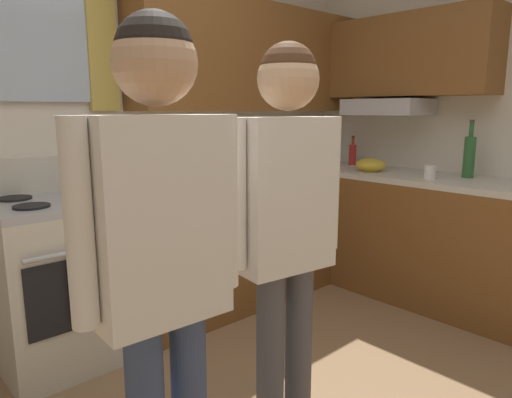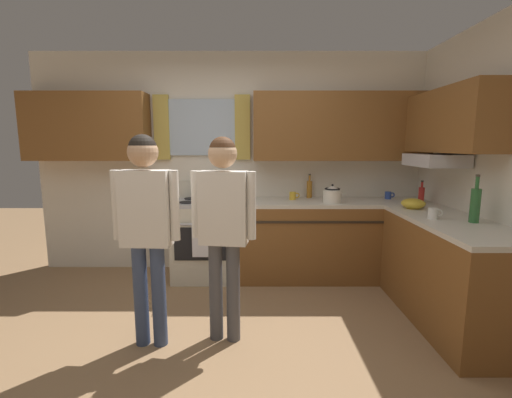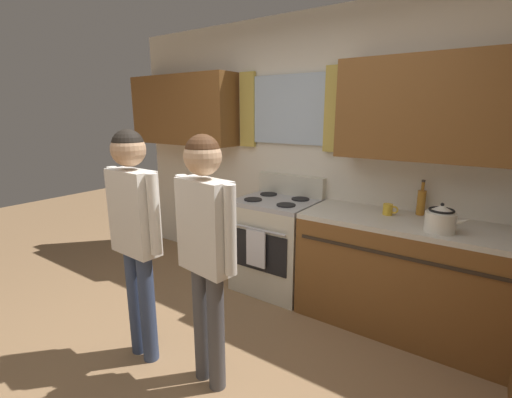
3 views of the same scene
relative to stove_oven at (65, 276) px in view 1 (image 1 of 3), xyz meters
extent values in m
cube|color=silver|center=(0.25, 0.36, 0.83)|extent=(4.60, 0.10, 2.60)
cube|color=silver|center=(-0.06, 0.29, 1.26)|extent=(0.78, 0.03, 0.65)
cube|color=gold|center=(0.42, 0.28, 1.26)|extent=(0.18, 0.04, 0.75)
cube|color=brown|center=(1.55, 0.15, 1.26)|extent=(2.00, 0.32, 0.76)
cube|color=brown|center=(2.39, -0.55, 1.28)|extent=(0.32, 1.40, 0.58)
cube|color=#B7B7BC|center=(2.33, -0.49, 0.91)|extent=(0.40, 0.60, 0.12)
cube|color=brown|center=(1.46, 0.00, -0.04)|extent=(2.17, 0.62, 0.86)
cube|color=beige|center=(1.46, 0.00, 0.41)|extent=(2.17, 0.62, 0.04)
cube|color=brown|center=(2.24, -1.07, -0.04)|extent=(0.62, 1.51, 0.86)
cube|color=beige|center=(2.24, -1.07, 0.41)|extent=(0.62, 1.51, 0.04)
cube|color=#2D2319|center=(1.46, -0.32, 0.25)|extent=(2.05, 0.01, 0.02)
cube|color=beige|center=(0.00, 0.00, -0.04)|extent=(0.72, 0.62, 0.86)
cube|color=black|center=(0.00, -0.32, 0.01)|extent=(0.60, 0.01, 0.36)
cylinder|color=#ADADB2|center=(0.00, -0.34, 0.23)|extent=(0.60, 0.02, 0.02)
cube|color=#ADADB2|center=(0.00, 0.00, 0.41)|extent=(0.72, 0.62, 0.04)
cube|color=beige|center=(0.00, 0.27, 0.53)|extent=(0.72, 0.08, 0.20)
cylinder|color=black|center=(-0.18, -0.14, 0.44)|extent=(0.17, 0.17, 0.01)
cylinder|color=black|center=(0.18, -0.14, 0.44)|extent=(0.17, 0.17, 0.01)
cylinder|color=black|center=(-0.18, 0.13, 0.44)|extent=(0.17, 0.17, 0.01)
cylinder|color=black|center=(0.18, 0.13, 0.44)|extent=(0.17, 0.17, 0.01)
cube|color=silver|center=(0.00, -0.35, 0.05)|extent=(0.20, 0.02, 0.34)
cylinder|color=#2D6633|center=(2.36, -1.13, 0.57)|extent=(0.08, 0.08, 0.28)
cylinder|color=#2D6633|center=(2.36, -1.13, 0.76)|extent=(0.03, 0.03, 0.10)
cylinder|color=#3F382D|center=(2.36, -1.13, 0.82)|extent=(0.03, 0.03, 0.02)
cylinder|color=#B27223|center=(1.22, 0.23, 0.53)|extent=(0.06, 0.06, 0.20)
cylinder|color=#B27223|center=(1.22, 0.23, 0.67)|extent=(0.02, 0.02, 0.07)
cylinder|color=#3F382D|center=(1.22, 0.23, 0.71)|extent=(0.03, 0.03, 0.02)
cylinder|color=red|center=(2.39, -0.15, 0.52)|extent=(0.06, 0.06, 0.17)
cylinder|color=red|center=(2.39, -0.15, 0.63)|extent=(0.02, 0.02, 0.06)
cylinder|color=#3F382D|center=(2.39, -0.15, 0.67)|extent=(0.03, 0.03, 0.02)
cylinder|color=#2D479E|center=(2.13, 0.13, 0.48)|extent=(0.07, 0.07, 0.08)
torus|color=#2D479E|center=(2.18, 0.13, 0.48)|extent=(0.06, 0.01, 0.06)
cylinder|color=gold|center=(1.00, 0.07, 0.48)|extent=(0.08, 0.08, 0.09)
torus|color=gold|center=(1.05, 0.07, 0.48)|extent=(0.06, 0.01, 0.06)
cylinder|color=white|center=(2.10, -0.99, 0.48)|extent=(0.08, 0.08, 0.09)
torus|color=white|center=(2.15, -0.99, 0.49)|extent=(0.07, 0.01, 0.07)
cylinder|color=silver|center=(1.41, -0.15, 0.50)|extent=(0.20, 0.20, 0.14)
cone|color=silver|center=(1.41, -0.15, 0.60)|extent=(0.18, 0.18, 0.05)
sphere|color=black|center=(1.41, -0.15, 0.63)|extent=(0.02, 0.02, 0.02)
cone|color=silver|center=(1.54, -0.15, 0.53)|extent=(0.09, 0.04, 0.07)
torus|color=black|center=(1.41, -0.15, 0.59)|extent=(0.17, 0.17, 0.02)
cylinder|color=gold|center=(2.15, -0.49, 0.45)|extent=(0.13, 0.13, 0.03)
ellipsoid|color=gold|center=(2.15, -0.49, 0.48)|extent=(0.23, 0.23, 0.10)
cube|color=white|center=(-0.23, -1.42, 0.60)|extent=(0.37, 0.17, 0.56)
cylinder|color=white|center=(-0.02, -1.43, 0.63)|extent=(0.07, 0.07, 0.52)
cylinder|color=white|center=(-0.45, -1.41, 0.63)|extent=(0.07, 0.07, 0.52)
sphere|color=tan|center=(-0.23, -1.42, 1.01)|extent=(0.22, 0.22, 0.22)
sphere|color=black|center=(-0.23, -1.42, 1.04)|extent=(0.20, 0.20, 0.20)
cylinder|color=#4C4C51|center=(0.40, -1.36, -0.08)|extent=(0.11, 0.11, 0.78)
cylinder|color=#4C4C51|center=(0.26, -1.34, -0.08)|extent=(0.11, 0.11, 0.78)
cube|color=white|center=(0.33, -1.35, 0.59)|extent=(0.38, 0.20, 0.55)
cylinder|color=white|center=(0.54, -1.38, 0.62)|extent=(0.07, 0.07, 0.51)
cylinder|color=white|center=(0.12, -1.32, 0.62)|extent=(0.07, 0.07, 0.51)
sphere|color=#DBAD84|center=(0.33, -1.35, 1.00)|extent=(0.22, 0.22, 0.22)
sphere|color=#4C2D19|center=(0.33, -1.35, 1.03)|extent=(0.20, 0.20, 0.20)
camera|label=1|loc=(-0.86, -2.48, 0.90)|focal=32.62mm
camera|label=2|loc=(0.58, -3.95, 1.07)|focal=24.62mm
camera|label=3|loc=(1.69, -2.80, 1.24)|focal=24.85mm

